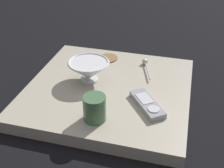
{
  "coord_description": "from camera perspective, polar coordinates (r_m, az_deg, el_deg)",
  "views": [
    {
      "loc": [
        0.24,
        -0.86,
        0.63
      ],
      "look_at": [
        0.02,
        -0.01,
        0.07
      ],
      "focal_mm": 46.98,
      "sensor_mm": 36.0,
      "label": 1
    }
  ],
  "objects": [
    {
      "name": "ground_plane",
      "position": [
        1.09,
        -0.64,
        -2.38
      ],
      "size": [
        6.0,
        6.0,
        0.0
      ],
      "primitive_type": "plane",
      "color": "black"
    },
    {
      "name": "coffee_mug",
      "position": [
        0.89,
        -3.41,
        -4.72
      ],
      "size": [
        0.07,
        0.07,
        0.08
      ],
      "color": "#4C724C",
      "rests_on": "table"
    },
    {
      "name": "drink_coaster",
      "position": [
        1.25,
        -0.74,
        5.09
      ],
      "size": [
        0.08,
        0.08,
        0.01
      ],
      "color": "olive",
      "rests_on": "table"
    },
    {
      "name": "cereal_bowl",
      "position": [
        1.08,
        -4.53,
        2.73
      ],
      "size": [
        0.15,
        0.15,
        0.08
      ],
      "color": "silver",
      "rests_on": "table"
    },
    {
      "name": "teaspoon",
      "position": [
        1.2,
        6.54,
        3.96
      ],
      "size": [
        0.06,
        0.14,
        0.02
      ],
      "color": "silver",
      "rests_on": "table"
    },
    {
      "name": "tv_remote_near",
      "position": [
        0.97,
        6.86,
        -3.9
      ],
      "size": [
        0.14,
        0.16,
        0.02
      ],
      "color": "#9E9EA3",
      "rests_on": "table"
    },
    {
      "name": "table",
      "position": [
        1.08,
        -0.64,
        -1.4
      ],
      "size": [
        0.58,
        0.57,
        0.05
      ],
      "color": "#B7AD99",
      "rests_on": "ground"
    }
  ]
}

